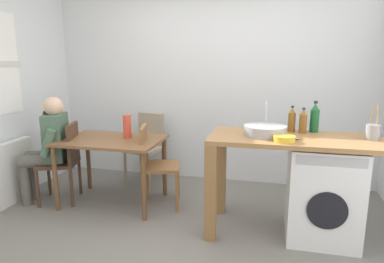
{
  "coord_description": "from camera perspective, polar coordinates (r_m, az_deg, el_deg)",
  "views": [
    {
      "loc": [
        0.8,
        -2.61,
        1.57
      ],
      "look_at": [
        0.06,
        0.45,
        0.91
      ],
      "focal_mm": 31.24,
      "sensor_mm": 36.0,
      "label": 1
    }
  ],
  "objects": [
    {
      "name": "ground_plane",
      "position": [
        3.15,
        -3.06,
        -18.11
      ],
      "size": [
        5.46,
        5.46,
        0.0
      ],
      "primitive_type": "plane",
      "color": "slate"
    },
    {
      "name": "wall_back",
      "position": [
        4.44,
        3.28,
        8.94
      ],
      "size": [
        4.6,
        0.1,
        2.7
      ],
      "primitive_type": "cube",
      "color": "silver",
      "rests_on": "ground_plane"
    },
    {
      "name": "radiator",
      "position": [
        4.23,
        -29.24,
        -6.52
      ],
      "size": [
        0.1,
        0.8,
        0.7
      ],
      "primitive_type": "cube",
      "color": "white",
      "rests_on": "ground_plane"
    },
    {
      "name": "dining_table",
      "position": [
        3.79,
        -13.55,
        -2.68
      ],
      "size": [
        1.1,
        0.76,
        0.74
      ],
      "color": "brown",
      "rests_on": "ground_plane"
    },
    {
      "name": "chair_person_seat",
      "position": [
        4.04,
        -20.94,
        -4.25
      ],
      "size": [
        0.5,
        0.5,
        0.9
      ],
      "rotation": [
        0.0,
        0.0,
        1.88
      ],
      "color": "#4C3323",
      "rests_on": "ground_plane"
    },
    {
      "name": "chair_opposite",
      "position": [
        3.67,
        -6.53,
        -5.11
      ],
      "size": [
        0.49,
        0.49,
        0.9
      ],
      "rotation": [
        0.0,
        0.0,
        -1.32
      ],
      "color": "olive",
      "rests_on": "ground_plane"
    },
    {
      "name": "chair_spare_by_wall",
      "position": [
        4.46,
        -7.67,
        -2.08
      ],
      "size": [
        0.47,
        0.47,
        0.9
      ],
      "rotation": [
        0.0,
        0.0,
        2.94
      ],
      "color": "gray",
      "rests_on": "ground_plane"
    },
    {
      "name": "seated_person",
      "position": [
        4.05,
        -23.29,
        -2.0
      ],
      "size": [
        0.56,
        0.54,
        1.2
      ],
      "rotation": [
        0.0,
        0.0,
        1.88
      ],
      "color": "#595651",
      "rests_on": "ground_plane"
    },
    {
      "name": "kitchen_counter",
      "position": [
        3.12,
        13.16,
        -3.56
      ],
      "size": [
        1.5,
        0.68,
        0.92
      ],
      "color": "#9E7042",
      "rests_on": "ground_plane"
    },
    {
      "name": "washing_machine",
      "position": [
        3.25,
        21.37,
        -9.58
      ],
      "size": [
        0.6,
        0.61,
        0.86
      ],
      "color": "white",
      "rests_on": "ground_plane"
    },
    {
      "name": "sink_basin",
      "position": [
        3.07,
        12.38,
        0.15
      ],
      "size": [
        0.38,
        0.38,
        0.09
      ],
      "primitive_type": "cylinder",
      "color": "#9EA0A5",
      "rests_on": "kitchen_counter"
    },
    {
      "name": "tap",
      "position": [
        3.23,
        12.53,
        2.43
      ],
      "size": [
        0.02,
        0.02,
        0.28
      ],
      "primitive_type": "cylinder",
      "color": "#B2B2B7",
      "rests_on": "kitchen_counter"
    },
    {
      "name": "bottle_tall_green",
      "position": [
        3.3,
        16.67,
        1.9
      ],
      "size": [
        0.07,
        0.07,
        0.25
      ],
      "color": "brown",
      "rests_on": "kitchen_counter"
    },
    {
      "name": "bottle_squat_brown",
      "position": [
        3.26,
        18.43,
        1.62
      ],
      "size": [
        0.07,
        0.07,
        0.24
      ],
      "color": "brown",
      "rests_on": "kitchen_counter"
    },
    {
      "name": "bottle_clear_small",
      "position": [
        3.34,
        20.2,
        2.15
      ],
      "size": [
        0.08,
        0.08,
        0.29
      ],
      "color": "#19592D",
      "rests_on": "kitchen_counter"
    },
    {
      "name": "mixing_bowl",
      "position": [
        2.88,
        15.46,
        -1.11
      ],
      "size": [
        0.18,
        0.18,
        0.05
      ],
      "color": "gold",
      "rests_on": "kitchen_counter"
    },
    {
      "name": "utensil_crock",
      "position": [
        3.23,
        28.46,
        -0.01
      ],
      "size": [
        0.11,
        0.11,
        0.3
      ],
      "color": "gray",
      "rests_on": "kitchen_counter"
    },
    {
      "name": "vase",
      "position": [
        3.77,
        -11.0,
        0.85
      ],
      "size": [
        0.09,
        0.09,
        0.26
      ],
      "primitive_type": "cylinder",
      "color": "#D84C38",
      "rests_on": "dining_table"
    },
    {
      "name": "scissors",
      "position": [
        2.98,
        16.37,
        -1.19
      ],
      "size": [
        0.15,
        0.06,
        0.01
      ],
      "color": "#B2B2B7",
      "rests_on": "kitchen_counter"
    }
  ]
}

